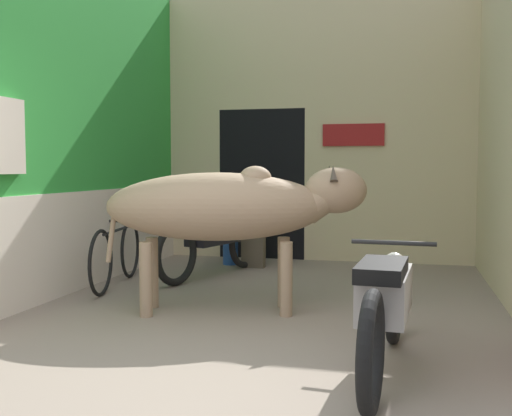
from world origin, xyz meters
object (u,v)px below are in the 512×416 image
Objects in this scene: cow at (230,207)px; plastic_stool at (231,247)px; bicycle at (117,254)px; shopkeeper_seated at (256,219)px; motorcycle_near at (385,303)px; motorcycle_far at (213,238)px.

cow reaches higher than plastic_stool.
shopkeeper_seated reaches higher than bicycle.
shopkeeper_seated reaches higher than plastic_stool.
motorcycle_near is 3.58m from bicycle.
plastic_stool is at bearing 172.51° from shopkeeper_seated.
motorcycle_near is 1.19× the size of bicycle.
cow is 5.57× the size of plastic_stool.
bicycle is at bearing -135.43° from motorcycle_far.
plastic_stool is (-2.11, 3.80, -0.21)m from motorcycle_near.
motorcycle_near is 1.70× the size of shopkeeper_seated.
bicycle is 1.43× the size of shopkeeper_seated.
cow reaches higher than shopkeeper_seated.
motorcycle_far reaches higher than motorcycle_near.
bicycle is at bearing -114.76° from plastic_stool.
cow is at bearing -81.12° from shopkeeper_seated.
motorcycle_near is at bearing -36.12° from bicycle.
cow is at bearing -66.96° from motorcycle_far.
plastic_stool is (-0.35, 0.05, -0.39)m from shopkeeper_seated.
shopkeeper_seated is at bearing 55.41° from bicycle.
cow reaches higher than bicycle.
shopkeeper_seated reaches higher than motorcycle_near.
shopkeeper_seated is (-0.38, 2.45, -0.31)m from cow.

